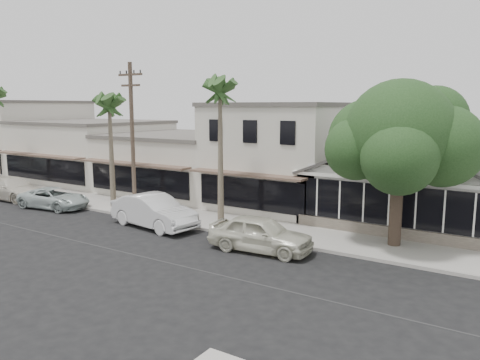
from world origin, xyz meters
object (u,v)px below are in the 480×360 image
Objects in this scene: car_1 at (154,211)px; car_2 at (54,198)px; car_0 at (260,234)px; car_3 at (11,188)px; shade_tree at (400,138)px; utility_pole at (132,136)px.

car_2 is (-8.72, 0.05, -0.23)m from car_1.
car_3 is at bearing 83.04° from car_0.
car_2 is 21.42m from shade_tree.
utility_pole is 1.66× the size of car_1.
car_0 is 15.76m from car_2.
car_1 is at bearing -98.00° from car_2.
car_2 is at bearing 82.95° from car_0.
utility_pole reaches higher than car_3.
car_1 is (2.61, -1.16, -3.89)m from utility_pole.
utility_pole is at bearing -87.37° from car_2.
car_2 is (-15.75, 0.60, -0.16)m from car_0.
shade_tree is (14.56, 2.33, 0.32)m from utility_pole.
car_1 is at bearing 80.68° from car_0.
utility_pole is 10.56m from car_0.
utility_pole reaches higher than car_0.
car_0 is at bearing -10.04° from utility_pole.
shade_tree reaches higher than car_1.
car_2 is 0.88× the size of car_3.
car_0 is 20.76m from car_3.
car_3 is at bearing 97.04° from car_1.
car_0 is 7.05m from car_1.
car_3 is at bearing -175.08° from utility_pole.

